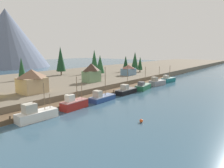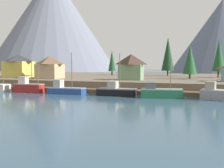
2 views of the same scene
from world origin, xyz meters
TOP-DOWN VIEW (x-y plane):
  - ground_plane at (0.00, 20.00)m, footprint 400.00×400.00m
  - dock at (0.00, 1.99)m, footprint 80.00×4.00m
  - shoreline_bank at (0.00, 32.00)m, footprint 400.00×56.00m
  - mountain_west_peak at (-101.93, 151.36)m, footprint 104.44×104.44m
  - mountain_central_peak at (26.66, 131.67)m, footprint 63.98×63.98m
  - fishing_boat_red at (-21.70, -1.59)m, footprint 7.00×2.91m
  - fishing_boat_blue at (-11.78, -1.73)m, footprint 8.25×3.15m
  - fishing_boat_black at (0.10, -1.62)m, footprint 8.20×2.96m
  - fishing_boat_green at (9.68, -2.37)m, footprint 8.57×4.33m
  - fishing_boat_grey at (20.79, -2.25)m, footprint 7.68×4.23m
  - house_green at (-0.44, 13.02)m, footprint 6.24×4.26m
  - house_yellow at (-36.41, 15.23)m, footprint 7.65×7.23m
  - house_tan at (-23.94, 12.37)m, footprint 6.65×6.38m
  - conifer_mid_left at (5.79, 38.16)m, footprint 4.23×4.23m
  - conifer_back_left at (-13.48, 36.90)m, footprint 2.65×2.65m
  - conifer_back_right at (13.89, 21.61)m, footprint 3.85×3.85m
  - conifer_centre at (21.60, 32.19)m, footprint 3.76×3.76m

SIDE VIEW (x-z plane):
  - ground_plane at x=0.00m, z-range -1.00..0.00m
  - dock at x=0.00m, z-range -0.30..1.30m
  - fishing_boat_blue at x=-11.78m, z-range -3.65..5.61m
  - fishing_boat_black at x=0.10m, z-range -3.45..5.50m
  - fishing_boat_green at x=9.68m, z-range -2.94..5.08m
  - fishing_boat_grey at x=20.79m, z-range -2.50..4.90m
  - shoreline_bank at x=0.00m, z-range 0.00..2.50m
  - fishing_boat_red at x=-21.70m, z-range -2.58..5.10m
  - house_tan at x=-23.94m, z-range 2.57..8.90m
  - house_green at x=-0.44m, z-range 2.58..9.26m
  - house_yellow at x=-36.41m, z-range 2.57..9.45m
  - conifer_back_left at x=-13.48m, z-range 3.20..11.91m
  - conifer_back_right at x=13.89m, z-range 3.17..12.38m
  - conifer_centre at x=21.60m, z-range 3.42..14.86m
  - conifer_mid_left at x=5.79m, z-range 3.37..16.22m
  - mountain_central_peak at x=26.66m, z-range 0.00..45.76m
  - mountain_west_peak at x=-101.93m, z-range 0.00..79.73m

